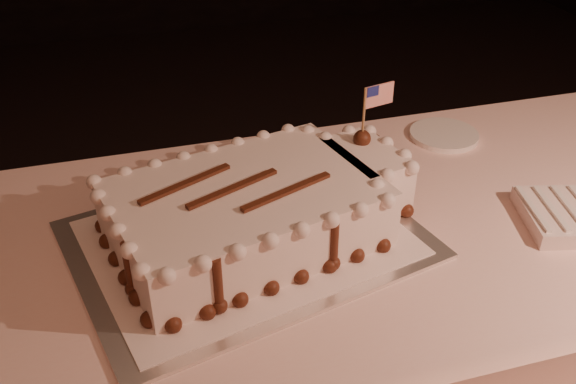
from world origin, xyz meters
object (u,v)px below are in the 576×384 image
object	(u,v)px
sheet_cake	(261,207)
side_plate	(444,135)
banquet_table	(299,369)
cake_board	(247,240)

from	to	relation	value
sheet_cake	side_plate	xyz separation A→B (m)	(0.51, 0.26, -0.06)
sheet_cake	side_plate	distance (m)	0.58
banquet_table	sheet_cake	world-z (taller)	sheet_cake
cake_board	side_plate	size ratio (longest dim) A/B	3.79
side_plate	banquet_table	bearing A→B (deg)	-148.51
cake_board	side_plate	xyz separation A→B (m)	(0.54, 0.26, 0.00)
banquet_table	side_plate	xyz separation A→B (m)	(0.44, 0.27, 0.38)
sheet_cake	side_plate	size ratio (longest dim) A/B	3.71
banquet_table	side_plate	size ratio (longest dim) A/B	14.80
cake_board	sheet_cake	bearing A→B (deg)	0.41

